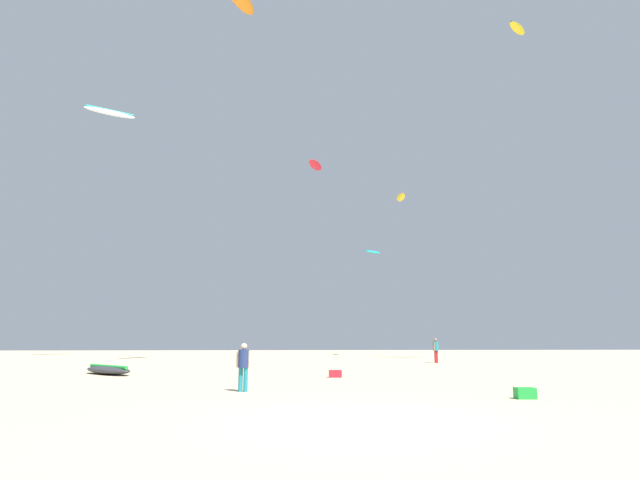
{
  "coord_description": "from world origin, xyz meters",
  "views": [
    {
      "loc": [
        -1.29,
        -11.11,
        1.75
      ],
      "look_at": [
        0.0,
        16.84,
        7.23
      ],
      "focal_mm": 27.99,
      "sensor_mm": 36.0,
      "label": 1
    }
  ],
  "objects_px": {
    "person_foreground": "(244,363)",
    "kite_aloft_4": "(401,197)",
    "gear_bag": "(525,393)",
    "cooler_box": "(335,374)",
    "kite_aloft_0": "(373,252)",
    "kite_aloft_3": "(315,165)",
    "kite_grounded_near": "(108,370)",
    "kite_aloft_5": "(110,112)",
    "kite_aloft_2": "(517,28)",
    "person_midground": "(436,348)"
  },
  "relations": [
    {
      "from": "kite_grounded_near",
      "to": "person_foreground",
      "type": "bearing_deg",
      "value": -47.88
    },
    {
      "from": "person_foreground",
      "to": "kite_aloft_3",
      "type": "bearing_deg",
      "value": -173.33
    },
    {
      "from": "kite_aloft_0",
      "to": "kite_aloft_3",
      "type": "height_order",
      "value": "kite_aloft_3"
    },
    {
      "from": "gear_bag",
      "to": "kite_aloft_0",
      "type": "xyz_separation_m",
      "value": [
        1.12,
        35.38,
        10.21
      ]
    },
    {
      "from": "kite_grounded_near",
      "to": "kite_aloft_3",
      "type": "xyz_separation_m",
      "value": [
        10.75,
        20.47,
        17.85
      ]
    },
    {
      "from": "person_midground",
      "to": "kite_aloft_4",
      "type": "bearing_deg",
      "value": 134.33
    },
    {
      "from": "gear_bag",
      "to": "cooler_box",
      "type": "bearing_deg",
      "value": 121.2
    },
    {
      "from": "kite_aloft_2",
      "to": "kite_grounded_near",
      "type": "bearing_deg",
      "value": -159.16
    },
    {
      "from": "kite_aloft_2",
      "to": "kite_aloft_3",
      "type": "xyz_separation_m",
      "value": [
        -15.93,
        10.31,
        -8.19
      ]
    },
    {
      "from": "kite_aloft_0",
      "to": "kite_grounded_near",
      "type": "bearing_deg",
      "value": -124.07
    },
    {
      "from": "person_midground",
      "to": "kite_aloft_3",
      "type": "xyz_separation_m",
      "value": [
        -8.09,
        10.41,
        17.07
      ]
    },
    {
      "from": "kite_aloft_2",
      "to": "kite_aloft_5",
      "type": "height_order",
      "value": "kite_aloft_2"
    },
    {
      "from": "gear_bag",
      "to": "kite_aloft_0",
      "type": "relative_size",
      "value": 0.27
    },
    {
      "from": "kite_grounded_near",
      "to": "kite_aloft_4",
      "type": "distance_m",
      "value": 30.97
    },
    {
      "from": "kite_aloft_0",
      "to": "kite_aloft_3",
      "type": "bearing_deg",
      "value": -143.82
    },
    {
      "from": "kite_grounded_near",
      "to": "kite_aloft_0",
      "type": "relative_size",
      "value": 1.66
    },
    {
      "from": "person_midground",
      "to": "gear_bag",
      "type": "height_order",
      "value": "person_midground"
    },
    {
      "from": "kite_aloft_2",
      "to": "kite_aloft_0",
      "type": "bearing_deg",
      "value": 123.57
    },
    {
      "from": "person_foreground",
      "to": "kite_aloft_0",
      "type": "relative_size",
      "value": 0.75
    },
    {
      "from": "person_midground",
      "to": "kite_aloft_2",
      "type": "relative_size",
      "value": 0.77
    },
    {
      "from": "cooler_box",
      "to": "kite_aloft_4",
      "type": "bearing_deg",
      "value": 70.15
    },
    {
      "from": "gear_bag",
      "to": "kite_aloft_3",
      "type": "distance_m",
      "value": 36.06
    },
    {
      "from": "kite_aloft_0",
      "to": "kite_aloft_5",
      "type": "xyz_separation_m",
      "value": [
        -25.37,
        -6.0,
        12.0
      ]
    },
    {
      "from": "person_foreground",
      "to": "gear_bag",
      "type": "bearing_deg",
      "value": 88.02
    },
    {
      "from": "cooler_box",
      "to": "kite_aloft_5",
      "type": "bearing_deg",
      "value": 132.29
    },
    {
      "from": "gear_bag",
      "to": "kite_grounded_near",
      "type": "bearing_deg",
      "value": 146.46
    },
    {
      "from": "person_midground",
      "to": "kite_grounded_near",
      "type": "distance_m",
      "value": 21.37
    },
    {
      "from": "person_foreground",
      "to": "cooler_box",
      "type": "height_order",
      "value": "person_foreground"
    },
    {
      "from": "gear_bag",
      "to": "person_midground",
      "type": "bearing_deg",
      "value": 81.41
    },
    {
      "from": "kite_aloft_5",
      "to": "cooler_box",
      "type": "bearing_deg",
      "value": -47.71
    },
    {
      "from": "person_midground",
      "to": "kite_grounded_near",
      "type": "height_order",
      "value": "person_midground"
    },
    {
      "from": "kite_grounded_near",
      "to": "kite_aloft_0",
      "type": "bearing_deg",
      "value": 55.93
    },
    {
      "from": "kite_aloft_3",
      "to": "kite_aloft_5",
      "type": "bearing_deg",
      "value": -175.47
    },
    {
      "from": "cooler_box",
      "to": "kite_aloft_5",
      "type": "xyz_separation_m",
      "value": [
        -19.33,
        21.25,
        22.21
      ]
    },
    {
      "from": "kite_grounded_near",
      "to": "kite_aloft_3",
      "type": "distance_m",
      "value": 29.21
    },
    {
      "from": "gear_bag",
      "to": "kite_aloft_4",
      "type": "height_order",
      "value": "kite_aloft_4"
    },
    {
      "from": "person_foreground",
      "to": "person_midground",
      "type": "relative_size",
      "value": 0.92
    },
    {
      "from": "kite_aloft_0",
      "to": "kite_aloft_3",
      "type": "distance_m",
      "value": 10.8
    },
    {
      "from": "person_midground",
      "to": "kite_aloft_5",
      "type": "height_order",
      "value": "kite_aloft_5"
    },
    {
      "from": "kite_aloft_3",
      "to": "kite_aloft_0",
      "type": "bearing_deg",
      "value": 36.18
    },
    {
      "from": "person_foreground",
      "to": "kite_aloft_4",
      "type": "relative_size",
      "value": 0.66
    },
    {
      "from": "kite_aloft_3",
      "to": "person_midground",
      "type": "bearing_deg",
      "value": -52.13
    },
    {
      "from": "person_midground",
      "to": "kite_aloft_0",
      "type": "height_order",
      "value": "kite_aloft_0"
    },
    {
      "from": "kite_aloft_3",
      "to": "person_foreground",
      "type": "bearing_deg",
      "value": -96.83
    },
    {
      "from": "person_midground",
      "to": "kite_aloft_0",
      "type": "bearing_deg",
      "value": 141.74
    },
    {
      "from": "person_midground",
      "to": "kite_grounded_near",
      "type": "bearing_deg",
      "value": -107.73
    },
    {
      "from": "gear_bag",
      "to": "kite_aloft_2",
      "type": "bearing_deg",
      "value": 62.04
    },
    {
      "from": "kite_aloft_2",
      "to": "person_foreground",
      "type": "bearing_deg",
      "value": -136.65
    },
    {
      "from": "person_foreground",
      "to": "kite_grounded_near",
      "type": "height_order",
      "value": "person_foreground"
    },
    {
      "from": "kite_grounded_near",
      "to": "kite_aloft_5",
      "type": "bearing_deg",
      "value": 114.18
    }
  ]
}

